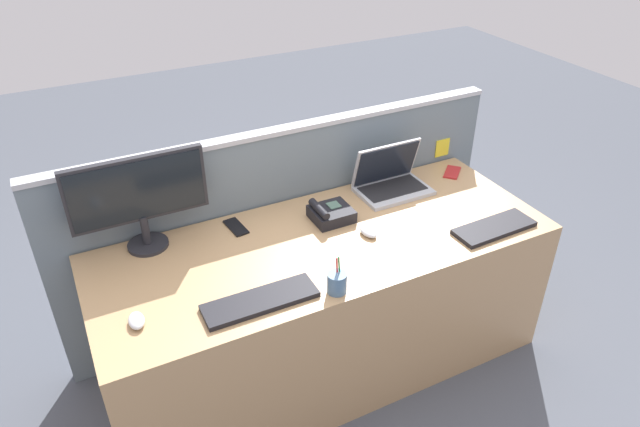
# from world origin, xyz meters

# --- Properties ---
(ground_plane) EXTENTS (10.00, 10.00, 0.00)m
(ground_plane) POSITION_xyz_m (0.00, 0.00, 0.00)
(ground_plane) COLOR #4C515B
(desk) EXTENTS (2.11, 0.81, 0.75)m
(desk) POSITION_xyz_m (0.00, 0.00, 0.38)
(desk) COLOR tan
(desk) RESTS_ON ground_plane
(cubicle_divider) EXTENTS (2.37, 0.07, 1.13)m
(cubicle_divider) POSITION_xyz_m (0.00, 0.45, 0.57)
(cubicle_divider) COLOR slate
(cubicle_divider) RESTS_ON ground_plane
(desktop_monitor) EXTENTS (0.59, 0.18, 0.44)m
(desktop_monitor) POSITION_xyz_m (-0.73, 0.33, 1.01)
(desktop_monitor) COLOR #232328
(desktop_monitor) RESTS_ON desk
(laptop) EXTENTS (0.37, 0.25, 0.25)m
(laptop) POSITION_xyz_m (0.52, 0.26, 0.81)
(laptop) COLOR #B2B5BC
(laptop) RESTS_ON desk
(desk_phone) EXTENTS (0.19, 0.17, 0.09)m
(desk_phone) POSITION_xyz_m (0.11, 0.15, 0.78)
(desk_phone) COLOR black
(desk_phone) RESTS_ON desk
(keyboard_main) EXTENTS (0.41, 0.16, 0.02)m
(keyboard_main) POSITION_xyz_m (0.75, -0.28, 0.76)
(keyboard_main) COLOR black
(keyboard_main) RESTS_ON desk
(keyboard_spare) EXTENTS (0.46, 0.15, 0.02)m
(keyboard_spare) POSITION_xyz_m (-0.42, -0.26, 0.76)
(keyboard_spare) COLOR black
(keyboard_spare) RESTS_ON desk
(computer_mouse_right_hand) EXTENTS (0.07, 0.11, 0.03)m
(computer_mouse_right_hand) POSITION_xyz_m (0.20, -0.05, 0.77)
(computer_mouse_right_hand) COLOR silver
(computer_mouse_right_hand) RESTS_ON desk
(computer_mouse_left_hand) EXTENTS (0.07, 0.10, 0.03)m
(computer_mouse_left_hand) POSITION_xyz_m (-0.88, -0.16, 0.77)
(computer_mouse_left_hand) COLOR silver
(computer_mouse_left_hand) RESTS_ON desk
(pen_cup) EXTENTS (0.08, 0.08, 0.16)m
(pen_cup) POSITION_xyz_m (-0.12, -0.34, 0.80)
(pen_cup) COLOR #4C7093
(pen_cup) RESTS_ON desk
(cell_phone_red_case) EXTENTS (0.16, 0.15, 0.01)m
(cell_phone_red_case) POSITION_xyz_m (0.92, 0.26, 0.76)
(cell_phone_red_case) COLOR #B22323
(cell_phone_red_case) RESTS_ON desk
(cell_phone_black_slab) EXTENTS (0.08, 0.16, 0.01)m
(cell_phone_black_slab) POSITION_xyz_m (-0.32, 0.29, 0.76)
(cell_phone_black_slab) COLOR black
(cell_phone_black_slab) RESTS_ON desk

